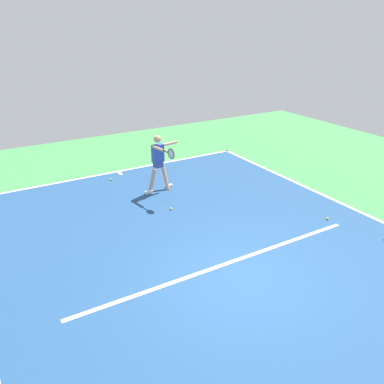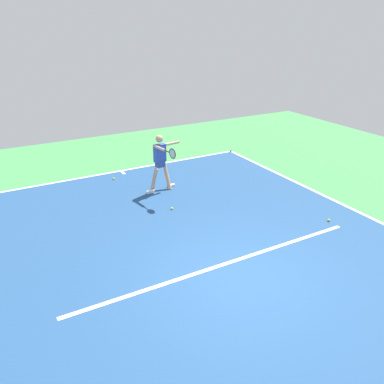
{
  "view_description": "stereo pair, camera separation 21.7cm",
  "coord_description": "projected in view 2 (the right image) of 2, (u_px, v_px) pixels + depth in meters",
  "views": [
    {
      "loc": [
        4.13,
        5.08,
        4.71
      ],
      "look_at": [
        -0.25,
        -2.4,
        0.9
      ],
      "focal_mm": 36.71,
      "sensor_mm": 36.0,
      "label": 1
    },
    {
      "loc": [
        3.94,
        5.19,
        4.71
      ],
      "look_at": [
        -0.25,
        -2.4,
        0.9
      ],
      "focal_mm": 36.71,
      "sensor_mm": 36.0,
      "label": 2
    }
  ],
  "objects": [
    {
      "name": "tennis_player",
      "position": [
        161.0,
        160.0,
        11.45
      ],
      "size": [
        1.19,
        1.28,
        1.72
      ],
      "rotation": [
        0.0,
        0.0,
        0.16
      ],
      "color": "tan",
      "rests_on": "ground_plane"
    },
    {
      "name": "ground_plane",
      "position": [
        239.0,
        278.0,
        7.79
      ],
      "size": [
        23.08,
        23.08,
        0.0
      ],
      "primitive_type": "plane",
      "color": "#428E4C"
    },
    {
      "name": "court_line_baseline_near",
      "position": [
        121.0,
        171.0,
        13.35
      ],
      "size": [
        9.1,
        0.1,
        0.01
      ],
      "primitive_type": "cube",
      "color": "white",
      "rests_on": "ground_plane"
    },
    {
      "name": "tennis_ball_far_corner",
      "position": [
        172.0,
        208.0,
        10.61
      ],
      "size": [
        0.07,
        0.07,
        0.07
      ],
      "primitive_type": "sphere",
      "color": "#CCE033",
      "rests_on": "ground_plane"
    },
    {
      "name": "tennis_ball_near_service_line",
      "position": [
        114.0,
        179.0,
        12.6
      ],
      "size": [
        0.07,
        0.07,
        0.07
      ],
      "primitive_type": "sphere",
      "color": "#C6E53D",
      "rests_on": "ground_plane"
    },
    {
      "name": "court_surface",
      "position": [
        239.0,
        278.0,
        7.79
      ],
      "size": [
        9.1,
        13.96,
        0.0
      ],
      "primitive_type": "cube",
      "color": "navy",
      "rests_on": "ground_plane"
    },
    {
      "name": "court_line_centre_mark",
      "position": [
        123.0,
        173.0,
        13.19
      ],
      "size": [
        0.1,
        0.3,
        0.01
      ],
      "primitive_type": "cube",
      "color": "white",
      "rests_on": "ground_plane"
    },
    {
      "name": "tennis_ball_near_player",
      "position": [
        329.0,
        220.0,
        9.99
      ],
      "size": [
        0.07,
        0.07,
        0.07
      ],
      "primitive_type": "sphere",
      "color": "yellow",
      "rests_on": "ground_plane"
    },
    {
      "name": "court_line_service",
      "position": [
        224.0,
        264.0,
        8.24
      ],
      "size": [
        6.82,
        0.1,
        0.01
      ],
      "primitive_type": "cube",
      "color": "white",
      "rests_on": "ground_plane"
    }
  ]
}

